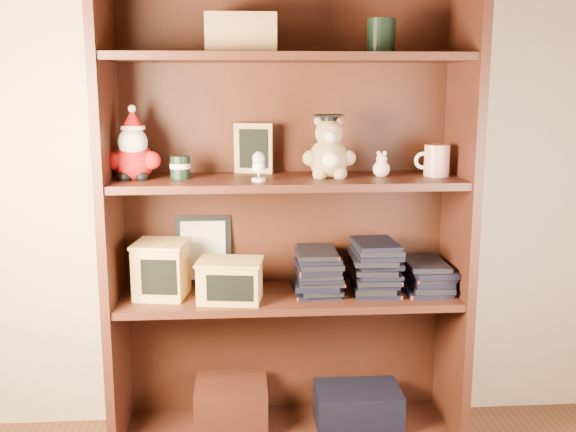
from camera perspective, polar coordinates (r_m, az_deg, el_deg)
name	(u,v)px	position (r m, az deg, el deg)	size (l,w,h in m)	color
bookcase	(286,225)	(2.31, -0.15, -0.76)	(1.20, 0.35, 1.60)	#411D12
shelf_lower	(288,297)	(2.32, 0.00, -6.84)	(1.14, 0.33, 0.02)	#411D12
shelf_upper	(288,181)	(2.23, 0.00, 2.96)	(1.14, 0.33, 0.02)	#411D12
santa_plush	(134,152)	(2.23, -12.94, 5.32)	(0.18, 0.13, 0.25)	#A50F0F
teachers_tin	(180,167)	(2.23, -9.11, 4.11)	(0.07, 0.07, 0.07)	black
chalkboard_plaque	(254,149)	(2.33, -2.94, 5.66)	(0.13, 0.09, 0.17)	#9E7547
egg_cup	(259,165)	(2.15, -2.51, 4.32)	(0.04, 0.04, 0.09)	white
grad_teddy_bear	(329,153)	(2.23, 3.48, 5.34)	(0.18, 0.15, 0.21)	#A58357
pink_figurine	(381,167)	(2.27, 7.91, 4.16)	(0.06, 0.06, 0.09)	beige
teacher_mug	(436,160)	(2.31, 12.42, 4.62)	(0.12, 0.08, 0.11)	silver
certificate_frame	(203,250)	(2.42, -7.19, -2.86)	(0.20, 0.05, 0.25)	black
treats_box	(162,269)	(2.30, -10.65, -4.42)	(0.20, 0.20, 0.19)	tan
pencils_box	(230,280)	(2.23, -4.94, -5.43)	(0.23, 0.18, 0.14)	tan
book_stack_left	(317,270)	(2.31, 2.43, -4.60)	(0.14, 0.20, 0.16)	black
book_stack_mid	(375,267)	(2.34, 7.36, -4.28)	(0.14, 0.20, 0.18)	black
book_stack_right	(426,277)	(2.39, 11.63, -5.07)	(0.14, 0.20, 0.10)	black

